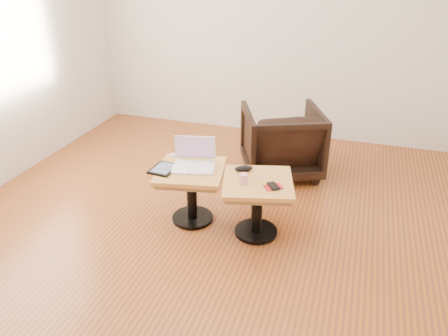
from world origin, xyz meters
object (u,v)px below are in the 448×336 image
(side_table_right, at_px, (257,194))
(armchair, at_px, (282,141))
(laptop, at_px, (194,161))
(striped_cup, at_px, (243,179))
(side_table_left, at_px, (191,182))

(side_table_right, distance_m, armchair, 1.10)
(laptop, distance_m, armchair, 1.16)
(side_table_right, distance_m, striped_cup, 0.20)
(side_table_right, bearing_deg, armchair, 76.88)
(side_table_right, xyz_separation_m, laptop, (-0.54, 0.08, 0.16))
(side_table_right, height_order, striped_cup, striped_cup)
(striped_cup, distance_m, armchair, 1.20)
(side_table_left, distance_m, side_table_right, 0.55)
(side_table_left, bearing_deg, side_table_right, -13.93)
(armchair, bearing_deg, laptop, 40.15)
(laptop, relative_size, striped_cup, 4.62)
(side_table_right, bearing_deg, side_table_left, 162.42)
(laptop, bearing_deg, armchair, 48.85)
(side_table_right, relative_size, armchair, 0.85)
(side_table_left, relative_size, side_table_right, 0.96)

